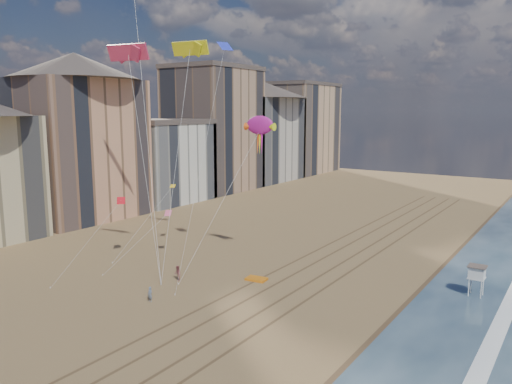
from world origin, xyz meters
TOP-DOWN VIEW (x-y plane):
  - ground at (0.00, 0.00)m, footprint 260.00×260.00m
  - wet_sand at (19.00, 40.00)m, footprint 260.00×260.00m
  - tracks at (2.55, 30.00)m, footprint 7.68×120.00m
  - buildings at (-45.73, 65.59)m, footprint 34.72×131.35m
  - lifeguard_stand at (19.96, 32.13)m, footprint 1.75×1.75m
  - grounded_kite at (-1.30, 23.55)m, footprint 2.42×1.69m
  - show_kite at (-3.96, 28.21)m, footprint 4.07×5.76m
  - kite_flyer_a at (-6.52, 12.40)m, footprint 0.57×0.39m
  - kite_flyer_b at (-8.50, 18.53)m, footprint 1.05×1.03m
  - parafoils at (-16.07, 22.74)m, footprint 10.97×11.25m
  - small_kites at (-12.19, 23.52)m, footprint 15.87×9.32m

SIDE VIEW (x-z plane):
  - ground at x=0.00m, z-range 0.00..0.00m
  - wet_sand at x=19.00m, z-range 0.00..0.00m
  - tracks at x=2.55m, z-range 0.00..0.01m
  - grounded_kite at x=-1.30m, z-range 0.00..0.26m
  - kite_flyer_a at x=-6.52m, z-range 0.00..1.52m
  - kite_flyer_b at x=-8.50m, z-range 0.00..1.70m
  - lifeguard_stand at x=19.96m, z-range 0.86..4.02m
  - buildings at x=-45.73m, z-range -0.95..28.05m
  - small_kites at x=-12.19m, z-range 5.45..26.00m
  - show_kite at x=-3.96m, z-range 6.99..26.99m
  - parafoils at x=-16.07m, z-range 23.64..35.09m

